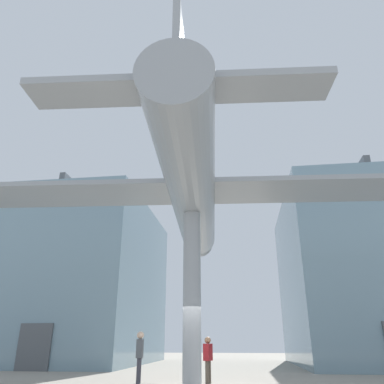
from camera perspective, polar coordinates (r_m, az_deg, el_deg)
The scene contains 6 objects.
glass_pavilion_left at distance 28.73m, azimuth -15.20°, elevation -13.18°, with size 8.50×13.22×11.28m.
glass_pavilion_right at distance 27.63m, azimuth 23.40°, elevation -11.87°, with size 8.50×13.22×11.28m.
support_pylon_central at distance 13.30m, azimuth -0.00°, elevation -15.33°, with size 0.62×0.62×5.83m.
suspended_airplane at distance 14.45m, azimuth 0.05°, elevation -0.29°, with size 21.91×15.60×3.24m.
visitor_person at distance 15.13m, azimuth -7.98°, elevation -23.11°, with size 0.26×0.42×1.76m.
visitor_second at distance 15.00m, azimuth 2.44°, elevation -23.77°, with size 0.33×0.45×1.57m.
Camera 1 is at (1.70, -13.11, 1.42)m, focal length 35.00 mm.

